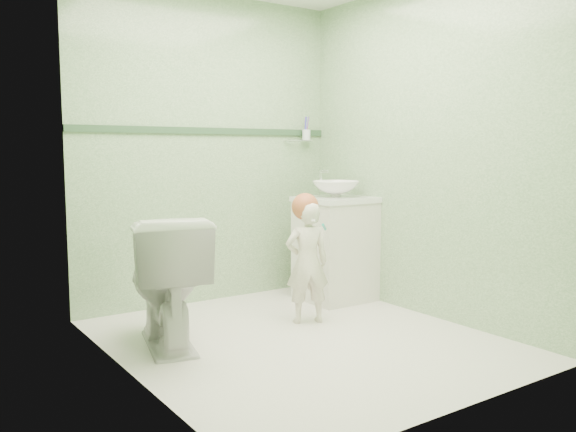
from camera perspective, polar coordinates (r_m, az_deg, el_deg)
ground at (r=3.89m, az=1.28°, el=-11.70°), size 2.50×2.50×0.00m
room_shell at (r=3.70m, az=1.33°, el=6.27°), size 2.50×2.54×2.40m
trim_stripe at (r=4.76m, az=-7.52°, el=8.03°), size 2.20×0.02×0.05m
vanity at (r=4.83m, az=4.52°, el=-3.27°), size 0.52×0.50×0.80m
counter at (r=4.78m, az=4.56°, el=1.58°), size 0.54×0.52×0.04m
basin at (r=4.78m, az=4.57°, el=2.59°), size 0.37×0.37×0.13m
faucet at (r=4.92m, az=3.22°, el=3.64°), size 0.03×0.13×0.18m
cup_holder at (r=5.18m, az=1.68°, el=7.75°), size 0.26×0.07×0.21m
toilet at (r=3.77m, az=-11.54°, el=-6.01°), size 0.63×0.88×0.81m
toddler at (r=4.17m, az=1.83°, el=-4.46°), size 0.36×0.30×0.85m
hair_cap at (r=4.13m, az=1.65°, el=0.90°), size 0.19×0.19×0.19m
teal_toothbrush at (r=4.03m, az=3.35°, el=-0.98°), size 0.11×0.14×0.08m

